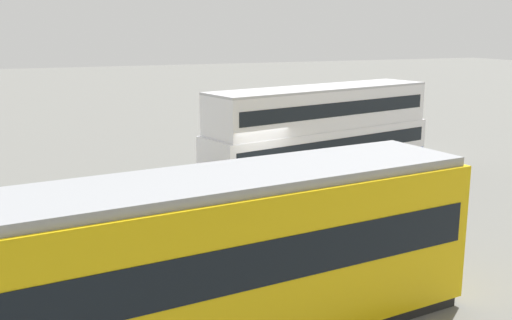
{
  "coord_description": "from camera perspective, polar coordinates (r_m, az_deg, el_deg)",
  "views": [
    {
      "loc": [
        8.88,
        21.13,
        6.49
      ],
      "look_at": [
        1.38,
        2.36,
        1.99
      ],
      "focal_mm": 42.5,
      "sensor_mm": 36.0,
      "label": 1
    }
  ],
  "objects": [
    {
      "name": "double_decker_bus",
      "position": [
        27.22,
        6.07,
        2.9
      ],
      "size": [
        11.62,
        5.22,
        3.86
      ],
      "color": "white",
      "rests_on": "ground"
    },
    {
      "name": "ground_plane",
      "position": [
        23.83,
        0.99,
        -3.27
      ],
      "size": [
        160.0,
        160.0,
        0.0
      ],
      "primitive_type": "plane",
      "color": "#62625E"
    },
    {
      "name": "tram_yellow",
      "position": [
        12.11,
        -7.95,
        -10.03
      ],
      "size": [
        13.7,
        4.35,
        3.6
      ],
      "color": "#E5B70C",
      "rests_on": "ground"
    },
    {
      "name": "pedestrian_near_railing",
      "position": [
        18.93,
        -5.37,
        -4.71
      ],
      "size": [
        0.43,
        0.43,
        1.57
      ],
      "color": "#33384C",
      "rests_on": "ground"
    },
    {
      "name": "pedestrian_railing",
      "position": [
        18.1,
        -6.04,
        -6.08
      ],
      "size": [
        6.73,
        0.92,
        1.08
      ],
      "color": "gray",
      "rests_on": "ground"
    },
    {
      "name": "pedestrian_crossing",
      "position": [
        14.61,
        9.37,
        -9.81
      ],
      "size": [
        0.44,
        0.44,
        1.7
      ],
      "color": "#33384C",
      "rests_on": "ground"
    }
  ]
}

